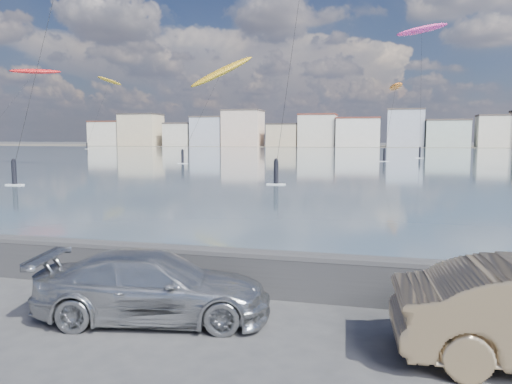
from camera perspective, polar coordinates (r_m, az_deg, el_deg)
ground at (r=9.47m, az=-12.50°, el=-15.82°), size 700.00×700.00×0.00m
bay_water at (r=99.44m, az=12.20°, el=4.07°), size 500.00×177.00×0.00m
far_shore_strip at (r=207.86m, az=13.45°, el=5.10°), size 500.00×60.00×0.00m
seawall at (r=11.63m, az=-6.46°, el=-8.50°), size 400.00×0.36×1.08m
far_buildings at (r=193.83m, az=13.81°, el=6.80°), size 240.79×13.26×14.60m
car_silver at (r=10.05m, az=-11.57°, el=-10.52°), size 4.79×2.70×1.31m
kitesurfer_5 at (r=126.11m, az=-23.96°, el=12.43°), size 10.66×19.24×19.32m
kitesurfer_6 at (r=99.00m, az=18.43°, el=17.05°), size 9.86×10.15×24.57m
kitesurfer_8 at (r=75.82m, az=-3.98°, el=13.47°), size 9.99×12.48×16.17m
kitesurfer_13 at (r=91.92m, az=15.68°, el=11.41°), size 3.58×20.10×13.17m
kitesurfer_15 at (r=176.26m, az=-16.42°, el=11.99°), size 6.43×19.74×23.75m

